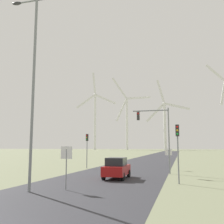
{
  "coord_description": "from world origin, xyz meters",
  "views": [
    {
      "loc": [
        6.4,
        -6.29,
        2.78
      ],
      "look_at": [
        0.0,
        17.91,
        6.11
      ],
      "focal_mm": 42.0,
      "sensor_mm": 36.0,
      "label": 1
    }
  ],
  "objects_px": {
    "streetlamp": "(34,70)",
    "car_approaching": "(117,168)",
    "traffic_light_post_near_right": "(178,140)",
    "traffic_light_post_near_left": "(87,143)",
    "wind_turbine_far_left": "(95,116)",
    "wind_turbine_center": "(165,120)",
    "stop_sign_near": "(66,159)",
    "stop_sign_far": "(169,155)",
    "wind_turbine_left": "(127,117)",
    "traffic_light_mast_overhead": "(157,128)"
  },
  "relations": [
    {
      "from": "streetlamp",
      "to": "car_approaching",
      "type": "xyz_separation_m",
      "value": [
        3.61,
        8.03,
        -6.89
      ]
    },
    {
      "from": "car_approaching",
      "to": "traffic_light_post_near_right",
      "type": "bearing_deg",
      "value": -20.89
    },
    {
      "from": "traffic_light_post_near_left",
      "to": "wind_turbine_far_left",
      "type": "xyz_separation_m",
      "value": [
        -68.35,
        206.66,
        29.51
      ]
    },
    {
      "from": "traffic_light_post_near_left",
      "to": "wind_turbine_far_left",
      "type": "bearing_deg",
      "value": 108.3
    },
    {
      "from": "wind_turbine_far_left",
      "to": "wind_turbine_center",
      "type": "xyz_separation_m",
      "value": [
        67.38,
        -18.86,
        -7.93
      ]
    },
    {
      "from": "car_approaching",
      "to": "stop_sign_near",
      "type": "bearing_deg",
      "value": -104.32
    },
    {
      "from": "streetlamp",
      "to": "stop_sign_near",
      "type": "xyz_separation_m",
      "value": [
        1.89,
        1.26,
        -5.85
      ]
    },
    {
      "from": "stop_sign_far",
      "to": "traffic_light_post_near_right",
      "type": "height_order",
      "value": "traffic_light_post_near_right"
    },
    {
      "from": "traffic_light_post_near_right",
      "to": "wind_turbine_left",
      "type": "distance_m",
      "value": 228.99
    },
    {
      "from": "stop_sign_near",
      "to": "traffic_light_post_near_right",
      "type": "relative_size",
      "value": 0.62
    },
    {
      "from": "car_approaching",
      "to": "wind_turbine_center",
      "type": "bearing_deg",
      "value": 92.12
    },
    {
      "from": "wind_turbine_left",
      "to": "wind_turbine_center",
      "type": "distance_m",
      "value": 43.41
    },
    {
      "from": "car_approaching",
      "to": "wind_turbine_center",
      "type": "height_order",
      "value": "wind_turbine_center"
    },
    {
      "from": "wind_turbine_far_left",
      "to": "wind_turbine_left",
      "type": "distance_m",
      "value": 31.01
    },
    {
      "from": "traffic_light_post_near_left",
      "to": "wind_turbine_left",
      "type": "relative_size",
      "value": 0.06
    },
    {
      "from": "traffic_light_mast_overhead",
      "to": "car_approaching",
      "type": "relative_size",
      "value": 1.67
    },
    {
      "from": "stop_sign_near",
      "to": "streetlamp",
      "type": "bearing_deg",
      "value": -146.32
    },
    {
      "from": "traffic_light_post_near_right",
      "to": "wind_turbine_left",
      "type": "xyz_separation_m",
      "value": [
        -49.31,
        221.94,
        27.3
      ]
    },
    {
      "from": "traffic_light_post_near_left",
      "to": "traffic_light_post_near_right",
      "type": "xyz_separation_m",
      "value": [
        11.67,
        -11.62,
        0.03
      ]
    },
    {
      "from": "traffic_light_post_near_left",
      "to": "traffic_light_mast_overhead",
      "type": "relative_size",
      "value": 0.64
    },
    {
      "from": "streetlamp",
      "to": "stop_sign_far",
      "type": "bearing_deg",
      "value": 67.21
    },
    {
      "from": "traffic_light_post_near_left",
      "to": "wind_turbine_left",
      "type": "bearing_deg",
      "value": 100.15
    },
    {
      "from": "traffic_light_post_near_left",
      "to": "wind_turbine_left",
      "type": "xyz_separation_m",
      "value": [
        -37.64,
        210.32,
        27.33
      ]
    },
    {
      "from": "traffic_light_post_near_right",
      "to": "traffic_light_mast_overhead",
      "type": "bearing_deg",
      "value": 106.59
    },
    {
      "from": "streetlamp",
      "to": "wind_turbine_left",
      "type": "relative_size",
      "value": 0.19
    },
    {
      "from": "streetlamp",
      "to": "wind_turbine_center",
      "type": "distance_m",
      "value": 206.15
    },
    {
      "from": "traffic_light_mast_overhead",
      "to": "car_approaching",
      "type": "height_order",
      "value": "traffic_light_mast_overhead"
    },
    {
      "from": "traffic_light_post_near_left",
      "to": "wind_turbine_left",
      "type": "distance_m",
      "value": 215.4
    },
    {
      "from": "traffic_light_mast_overhead",
      "to": "wind_turbine_left",
      "type": "xyz_separation_m",
      "value": [
        -47.12,
        214.6,
        25.77
      ]
    },
    {
      "from": "stop_sign_far",
      "to": "traffic_light_post_near_left",
      "type": "xyz_separation_m",
      "value": [
        -10.38,
        -0.62,
        1.46
      ]
    },
    {
      "from": "streetlamp",
      "to": "traffic_light_mast_overhead",
      "type": "height_order",
      "value": "streetlamp"
    },
    {
      "from": "wind_turbine_left",
      "to": "stop_sign_far",
      "type": "bearing_deg",
      "value": -77.1
    },
    {
      "from": "wind_turbine_left",
      "to": "wind_turbine_center",
      "type": "xyz_separation_m",
      "value": [
        36.67,
        -22.52,
        -5.75
      ]
    },
    {
      "from": "traffic_light_post_near_left",
      "to": "car_approaching",
      "type": "relative_size",
      "value": 1.07
    },
    {
      "from": "streetlamp",
      "to": "traffic_light_mast_overhead",
      "type": "xyz_separation_m",
      "value": [
        6.76,
        13.33,
        -3.01
      ]
    },
    {
      "from": "wind_turbine_left",
      "to": "traffic_light_post_near_right",
      "type": "bearing_deg",
      "value": -77.47
    },
    {
      "from": "traffic_light_post_near_left",
      "to": "traffic_light_post_near_right",
      "type": "distance_m",
      "value": 16.47
    },
    {
      "from": "stop_sign_near",
      "to": "wind_turbine_left",
      "type": "relative_size",
      "value": 0.04
    },
    {
      "from": "streetlamp",
      "to": "stop_sign_far",
      "type": "relative_size",
      "value": 5.03
    },
    {
      "from": "wind_turbine_far_left",
      "to": "wind_turbine_center",
      "type": "relative_size",
      "value": 1.27
    },
    {
      "from": "traffic_light_mast_overhead",
      "to": "wind_turbine_left",
      "type": "height_order",
      "value": "wind_turbine_left"
    },
    {
      "from": "wind_turbine_far_left",
      "to": "traffic_light_post_near_left",
      "type": "bearing_deg",
      "value": -71.7
    },
    {
      "from": "stop_sign_near",
      "to": "traffic_light_post_near_left",
      "type": "distance_m",
      "value": 17.04
    },
    {
      "from": "traffic_light_post_near_right",
      "to": "wind_turbine_left",
      "type": "bearing_deg",
      "value": 102.53
    },
    {
      "from": "stop_sign_near",
      "to": "wind_turbine_center",
      "type": "distance_m",
      "value": 205.51
    },
    {
      "from": "traffic_light_mast_overhead",
      "to": "traffic_light_post_near_right",
      "type": "bearing_deg",
      "value": -73.41
    },
    {
      "from": "car_approaching",
      "to": "wind_turbine_far_left",
      "type": "height_order",
      "value": "wind_turbine_far_left"
    },
    {
      "from": "stop_sign_near",
      "to": "traffic_light_mast_overhead",
      "type": "relative_size",
      "value": 0.41
    },
    {
      "from": "traffic_light_mast_overhead",
      "to": "traffic_light_post_near_left",
      "type": "bearing_deg",
      "value": 155.74
    },
    {
      "from": "traffic_light_post_near_right",
      "to": "streetlamp",
      "type": "bearing_deg",
      "value": -146.22
    }
  ]
}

